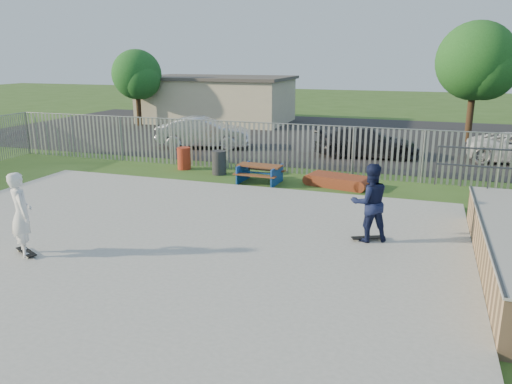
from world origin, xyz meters
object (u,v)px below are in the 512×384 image
(car_silver, at_px, (204,133))
(car_dark, at_px, (366,142))
(trash_bin_red, at_px, (184,158))
(skater_white, at_px, (21,214))
(trash_bin_grey, at_px, (219,163))
(funbox, at_px, (338,181))
(tree_left, at_px, (137,75))
(tree_mid, at_px, (476,61))
(skater_navy, at_px, (370,203))
(picnic_table, at_px, (260,174))

(car_silver, bearing_deg, car_dark, -103.09)
(trash_bin_red, bearing_deg, skater_white, -85.08)
(trash_bin_grey, bearing_deg, funbox, -4.35)
(tree_left, distance_m, tree_mid, 20.71)
(car_dark, xyz_separation_m, tree_mid, (4.84, 6.18, 3.61))
(tree_mid, height_order, skater_white, tree_mid)
(car_silver, xyz_separation_m, car_dark, (8.19, 0.25, -0.08))
(tree_left, bearing_deg, skater_navy, -45.59)
(trash_bin_grey, height_order, tree_left, tree_left)
(skater_white, bearing_deg, trash_bin_red, -48.14)
(tree_mid, bearing_deg, funbox, -113.32)
(skater_navy, distance_m, skater_white, 8.23)
(car_dark, bearing_deg, trash_bin_red, 118.05)
(trash_bin_grey, relative_size, car_silver, 0.20)
(trash_bin_red, height_order, skater_navy, skater_navy)
(trash_bin_grey, height_order, skater_navy, skater_navy)
(tree_left, bearing_deg, car_silver, -39.58)
(funbox, xyz_separation_m, car_silver, (-7.85, 5.58, 0.60))
(picnic_table, bearing_deg, trash_bin_red, 165.39)
(car_silver, bearing_deg, trash_bin_red, 179.62)
(car_silver, relative_size, car_dark, 0.98)
(trash_bin_grey, xyz_separation_m, tree_mid, (10.02, 11.65, 3.85))
(trash_bin_red, distance_m, tree_left, 14.54)
(funbox, bearing_deg, skater_white, -109.25)
(trash_bin_grey, height_order, skater_white, skater_white)
(car_silver, xyz_separation_m, tree_left, (-7.66, 6.33, 2.59))
(trash_bin_red, xyz_separation_m, tree_left, (-8.90, 11.13, 2.93))
(trash_bin_red, height_order, car_silver, car_silver)
(picnic_table, distance_m, tree_mid, 15.34)
(trash_bin_red, xyz_separation_m, car_dark, (6.95, 5.05, 0.26))
(trash_bin_red, bearing_deg, trash_bin_grey, -13.25)
(car_silver, xyz_separation_m, skater_white, (2.09, -14.72, 0.33))
(funbox, xyz_separation_m, skater_navy, (1.70, -5.66, 0.93))
(skater_navy, bearing_deg, skater_white, -0.70)
(car_dark, relative_size, tree_left, 0.95)
(funbox, xyz_separation_m, tree_left, (-15.51, 11.91, 3.19))
(picnic_table, height_order, tree_left, tree_left)
(tree_left, relative_size, tree_mid, 0.78)
(car_silver, distance_m, tree_left, 10.27)
(trash_bin_grey, relative_size, car_dark, 0.20)
(picnic_table, xyz_separation_m, trash_bin_grey, (-1.98, 0.79, 0.13))
(skater_white, bearing_deg, car_silver, -44.96)
(tree_left, bearing_deg, skater_white, -65.15)
(tree_left, distance_m, skater_navy, 24.70)
(car_silver, bearing_deg, skater_navy, -154.49)
(picnic_table, distance_m, skater_white, 9.22)
(trash_bin_red, xyz_separation_m, skater_white, (0.85, -9.92, 0.67))
(picnic_table, height_order, car_silver, car_silver)
(funbox, height_order, skater_navy, skater_navy)
(trash_bin_grey, height_order, tree_mid, tree_mid)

